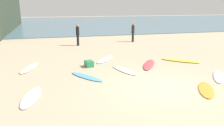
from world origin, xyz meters
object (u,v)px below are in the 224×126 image
(surfboard_2, at_px, (149,64))
(surfboard_7, at_px, (219,76))
(surfboard_6, at_px, (31,97))
(surfboard_5, at_px, (105,59))
(beachgoer_near, at_px, (133,31))
(surfboard_4, at_px, (86,77))
(beach_cooler, at_px, (89,64))
(surfboard_1, at_px, (180,61))
(surfboard_0, at_px, (29,68))
(beachgoer_mid, at_px, (78,34))
(surfboard_3, at_px, (206,89))
(surfboard_8, at_px, (124,70))

(surfboard_2, bearing_deg, surfboard_7, 160.65)
(surfboard_6, bearing_deg, surfboard_5, 60.74)
(surfboard_2, bearing_deg, beachgoer_near, -73.00)
(surfboard_4, height_order, surfboard_6, surfboard_6)
(surfboard_4, distance_m, beach_cooler, 1.90)
(surfboard_1, relative_size, surfboard_5, 1.05)
(surfboard_4, bearing_deg, surfboard_2, -15.63)
(surfboard_0, xyz_separation_m, surfboard_2, (6.63, -1.03, 0.00))
(surfboard_4, relative_size, surfboard_5, 0.96)
(beachgoer_mid, height_order, beach_cooler, beachgoer_mid)
(surfboard_3, relative_size, beachgoer_mid, 1.05)
(surfboard_8, bearing_deg, beach_cooler, -53.39)
(surfboard_3, xyz_separation_m, surfboard_8, (-2.39, 3.48, -0.00))
(surfboard_8, bearing_deg, surfboard_7, 135.89)
(surfboard_4, distance_m, surfboard_8, 2.19)
(beach_cooler, bearing_deg, surfboard_6, -126.59)
(surfboard_1, xyz_separation_m, beach_cooler, (-5.66, 0.20, 0.12))
(surfboard_4, relative_size, surfboard_7, 0.95)
(surfboard_6, relative_size, beach_cooler, 3.89)
(surfboard_4, distance_m, beachgoer_mid, 8.78)
(surfboard_5, height_order, beachgoer_near, beachgoer_near)
(surfboard_2, distance_m, beachgoer_mid, 8.16)
(surfboard_1, height_order, surfboard_2, same)
(surfboard_7, xyz_separation_m, beach_cooler, (-5.81, 3.38, 0.14))
(surfboard_1, distance_m, beachgoer_near, 7.85)
(surfboard_5, distance_m, surfboard_6, 6.43)
(beachgoer_near, bearing_deg, surfboard_0, 130.19)
(surfboard_2, xyz_separation_m, beach_cooler, (-3.41, 0.55, 0.12))
(surfboard_0, bearing_deg, surfboard_7, 172.40)
(surfboard_3, bearing_deg, surfboard_8, 155.94)
(surfboard_1, relative_size, beach_cooler, 4.31)
(beachgoer_near, bearing_deg, surfboard_4, 149.14)
(surfboard_1, relative_size, surfboard_7, 1.04)
(surfboard_5, xyz_separation_m, beachgoer_mid, (-1.11, 5.56, 0.99))
(surfboard_4, bearing_deg, surfboard_6, -175.88)
(surfboard_5, bearing_deg, surfboard_1, -163.74)
(surfboard_6, height_order, beachgoer_near, beachgoer_near)
(beach_cooler, bearing_deg, beachgoer_mid, 89.01)
(beachgoer_near, bearing_deg, surfboard_1, -177.14)
(beachgoer_near, bearing_deg, surfboard_5, 147.33)
(beachgoer_near, relative_size, beach_cooler, 3.23)
(surfboard_1, height_order, beachgoer_mid, beachgoer_mid)
(surfboard_1, xyz_separation_m, surfboard_4, (-6.07, -1.65, -0.01))
(surfboard_4, xyz_separation_m, surfboard_5, (1.64, 3.15, 0.01))
(surfboard_3, bearing_deg, surfboard_6, -156.87)
(surfboard_0, bearing_deg, surfboard_2, -173.28)
(surfboard_2, height_order, beach_cooler, beach_cooler)
(surfboard_2, xyz_separation_m, surfboard_7, (2.41, -2.83, -0.01))
(surfboard_2, xyz_separation_m, surfboard_6, (-6.18, -3.19, -0.01))
(surfboard_5, distance_m, beachgoer_mid, 5.75)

